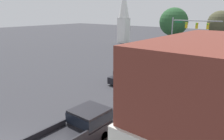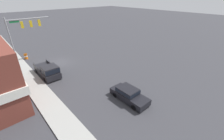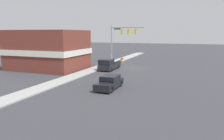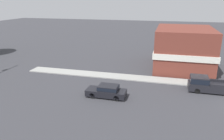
% 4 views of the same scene
% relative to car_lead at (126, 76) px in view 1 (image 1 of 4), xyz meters
% --- Properties ---
extents(far_signal_assembly, '(8.85, 0.49, 6.73)m').
position_rel_car_lead_xyz_m(far_signal_assembly, '(-0.92, 20.67, 4.23)').
color(far_signal_assembly, gray).
rests_on(far_signal_assembly, ground).
extents(car_lead, '(1.86, 4.70, 1.48)m').
position_rel_car_lead_xyz_m(car_lead, '(0.00, 0.00, 0.00)').
color(car_lead, black).
rests_on(car_lead, ground).
extents(pickup_truck_parked, '(2.13, 5.53, 1.93)m').
position_rel_car_lead_xyz_m(pickup_truck_parked, '(4.75, -11.65, 0.17)').
color(pickup_truck_parked, black).
rests_on(pickup_truck_parked, ground).
extents(church_steeple, '(2.62, 2.62, 13.90)m').
position_rel_car_lead_xyz_m(church_steeple, '(-19.50, 26.19, 6.50)').
color(church_steeple, white).
rests_on(church_steeple, ground).
extents(backdrop_tree_left_far, '(6.56, 6.56, 8.74)m').
position_rel_car_lead_xyz_m(backdrop_tree_left_far, '(-7.87, 30.02, 4.68)').
color(backdrop_tree_left_far, '#4C3823').
rests_on(backdrop_tree_left_far, ground).
extents(backdrop_tree_left_mid, '(5.24, 5.24, 8.03)m').
position_rel_car_lead_xyz_m(backdrop_tree_left_mid, '(1.41, 33.15, 4.62)').
color(backdrop_tree_left_mid, '#4C3823').
rests_on(backdrop_tree_left_mid, ground).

